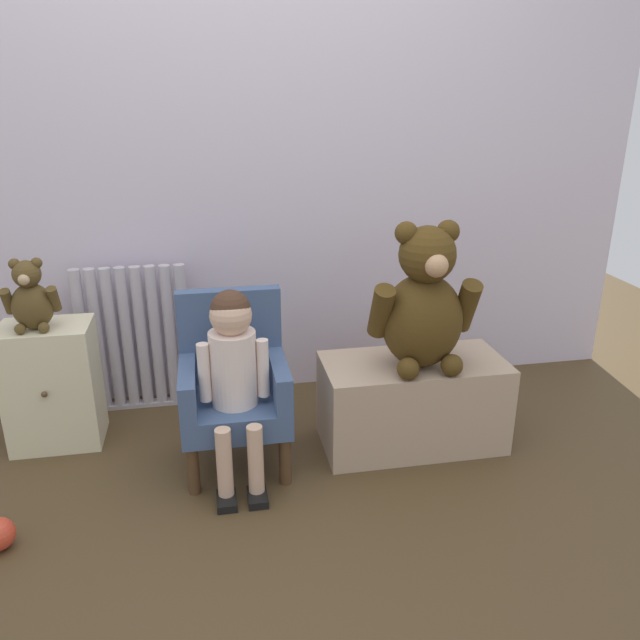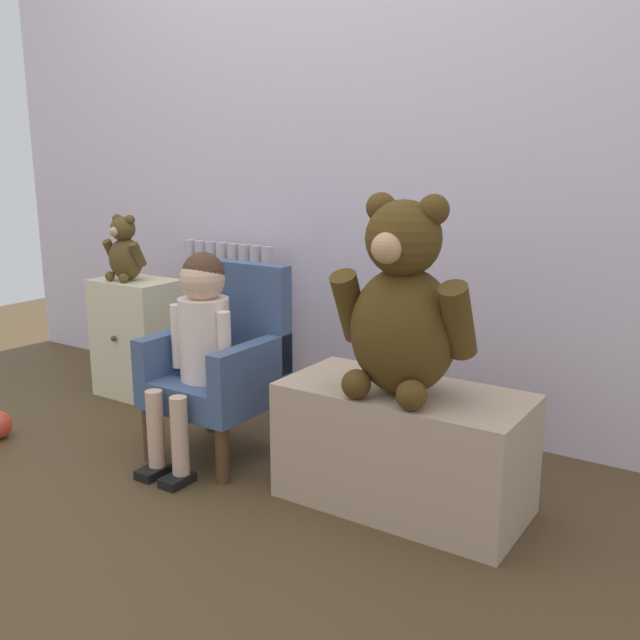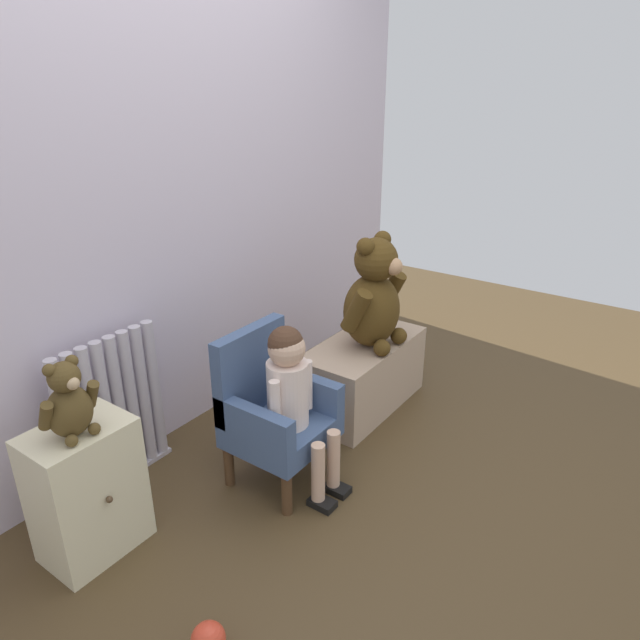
{
  "view_description": "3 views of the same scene",
  "coord_description": "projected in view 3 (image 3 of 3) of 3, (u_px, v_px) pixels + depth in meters",
  "views": [
    {
      "loc": [
        -0.12,
        -1.71,
        1.38
      ],
      "look_at": [
        0.29,
        0.49,
        0.55
      ],
      "focal_mm": 35.0,
      "sensor_mm": 36.0,
      "label": 1
    },
    {
      "loc": [
        1.54,
        -1.35,
        1.04
      ],
      "look_at": [
        0.36,
        0.45,
        0.53
      ],
      "focal_mm": 40.0,
      "sensor_mm": 36.0,
      "label": 2
    },
    {
      "loc": [
        -1.62,
        -0.9,
        1.6
      ],
      "look_at": [
        0.35,
        0.49,
        0.59
      ],
      "focal_mm": 32.0,
      "sensor_mm": 36.0,
      "label": 3
    }
  ],
  "objects": [
    {
      "name": "child_armchair",
      "position": [
        273.0,
        410.0,
        2.39
      ],
      "size": [
        0.4,
        0.38,
        0.67
      ],
      "color": "#41577E",
      "rests_on": "ground_plane"
    },
    {
      "name": "child_figure",
      "position": [
        292.0,
        387.0,
        2.28
      ],
      "size": [
        0.25,
        0.35,
        0.72
      ],
      "color": "silver",
      "rests_on": "ground_plane"
    },
    {
      "name": "large_teddy_bear",
      "position": [
        374.0,
        298.0,
        2.79
      ],
      "size": [
        0.41,
        0.29,
        0.57
      ],
      "color": "#4A3413",
      "rests_on": "low_bench"
    },
    {
      "name": "low_bench",
      "position": [
        363.0,
        374.0,
        2.98
      ],
      "size": [
        0.73,
        0.35,
        0.37
      ],
      "primitive_type": "cube",
      "color": "tan",
      "rests_on": "ground_plane"
    },
    {
      "name": "back_wall",
      "position": [
        158.0,
        182.0,
        2.44
      ],
      "size": [
        3.8,
        0.05,
        2.4
      ],
      "primitive_type": "cube",
      "color": "silver",
      "rests_on": "ground_plane"
    },
    {
      "name": "small_teddy_bear",
      "position": [
        69.0,
        403.0,
        1.85
      ],
      "size": [
        0.2,
        0.14,
        0.28
      ],
      "color": "#523F1D",
      "rests_on": "small_dresser"
    },
    {
      "name": "small_dresser",
      "position": [
        87.0,
        490.0,
        2.03
      ],
      "size": [
        0.35,
        0.27,
        0.51
      ],
      "color": "beige",
      "rests_on": "ground_plane"
    },
    {
      "name": "radiator",
      "position": [
        113.0,
        413.0,
        2.36
      ],
      "size": [
        0.5,
        0.05,
        0.67
      ],
      "color": "#BEB6C1",
      "rests_on": "ground_plane"
    },
    {
      "name": "ground_plane",
      "position": [
        369.0,
        506.0,
        2.32
      ],
      "size": [
        6.0,
        6.0,
        0.0
      ],
      "primitive_type": "plane",
      "color": "#4A3820"
    },
    {
      "name": "toy_ball",
      "position": [
        208.0,
        639.0,
        1.71
      ],
      "size": [
        0.11,
        0.11,
        0.11
      ],
      "primitive_type": "sphere",
      "color": "red",
      "rests_on": "ground_plane"
    }
  ]
}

